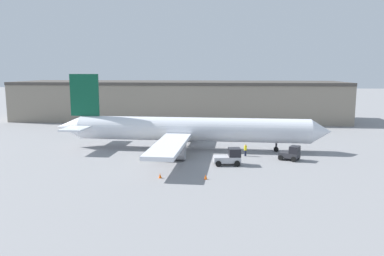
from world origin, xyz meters
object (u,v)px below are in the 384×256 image
object	(u,v)px
pushback_tug	(229,157)
safety_cone_near	(206,177)
airplane	(185,130)
safety_cone_far	(160,176)
belt_loader_truck	(170,151)
baggage_tug	(291,153)
ground_crew_worker	(245,150)

from	to	relation	value
pushback_tug	safety_cone_near	size ratio (longest dim) A/B	6.45
airplane	safety_cone_far	bearing A→B (deg)	-92.35
airplane	belt_loader_truck	distance (m)	6.68
baggage_tug	pushback_tug	distance (m)	8.85
safety_cone_near	safety_cone_far	size ratio (longest dim) A/B	1.00
airplane	baggage_tug	size ratio (longest dim) A/B	13.49
pushback_tug	baggage_tug	bearing A→B (deg)	14.80
safety_cone_far	pushback_tug	bearing A→B (deg)	40.34
pushback_tug	safety_cone_far	size ratio (longest dim) A/B	6.45
ground_crew_worker	safety_cone_near	size ratio (longest dim) A/B	3.12
airplane	safety_cone_far	size ratio (longest dim) A/B	75.60
baggage_tug	belt_loader_truck	size ratio (longest dim) A/B	0.81
pushback_tug	safety_cone_far	world-z (taller)	pushback_tug
safety_cone_far	airplane	bearing A→B (deg)	85.65
ground_crew_worker	pushback_tug	distance (m)	5.63
safety_cone_far	belt_loader_truck	bearing A→B (deg)	91.67
ground_crew_worker	belt_loader_truck	size ratio (longest dim) A/B	0.45
pushback_tug	safety_cone_far	bearing A→B (deg)	-146.63
safety_cone_near	ground_crew_worker	bearing A→B (deg)	67.17
ground_crew_worker	belt_loader_truck	xyz separation A→B (m)	(-10.31, -2.40, 0.13)
belt_loader_truck	safety_cone_near	distance (m)	10.82
ground_crew_worker	airplane	bearing A→B (deg)	-92.55
baggage_tug	safety_cone_far	distance (m)	18.77
safety_cone_near	pushback_tug	bearing A→B (deg)	68.10
belt_loader_truck	safety_cone_far	size ratio (longest dim) A/B	6.93
pushback_tug	safety_cone_far	distance (m)	10.18
ground_crew_worker	pushback_tug	xyz separation A→B (m)	(-2.29, -5.15, 0.08)
airplane	belt_loader_truck	bearing A→B (deg)	-101.17
airplane	baggage_tug	bearing A→B (deg)	-19.03
airplane	ground_crew_worker	xyz separation A→B (m)	(8.85, -3.82, -2.10)
baggage_tug	airplane	bearing A→B (deg)	-172.94
baggage_tug	pushback_tug	bearing A→B (deg)	-130.15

